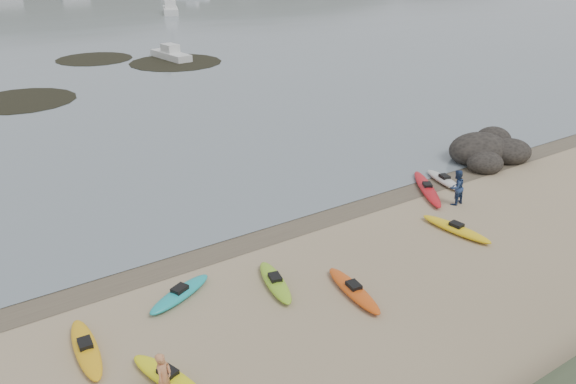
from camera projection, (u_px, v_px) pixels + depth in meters
ground at (288, 222)px, 25.44m from camera, size 600.00×600.00×0.00m
wet_sand at (292, 225)px, 25.21m from camera, size 60.00×60.00×0.00m
kayaks at (332, 255)px, 22.44m from camera, size 20.58×9.10×0.34m
person_west at (164, 378)px, 15.24m from camera, size 0.69×0.66×1.59m
person_east at (456, 187)px, 26.85m from camera, size 0.87×0.69×1.75m
rock_cluster at (488, 154)px, 32.79m from camera, size 5.41×4.00×1.90m
kelp_mats at (111, 71)px, 54.97m from camera, size 25.45×22.51×0.04m
moored_boats at (8, 18)px, 89.13m from camera, size 89.42×73.94×1.35m
far_hills at (79, 26)px, 199.33m from camera, size 550.00×135.00×80.00m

